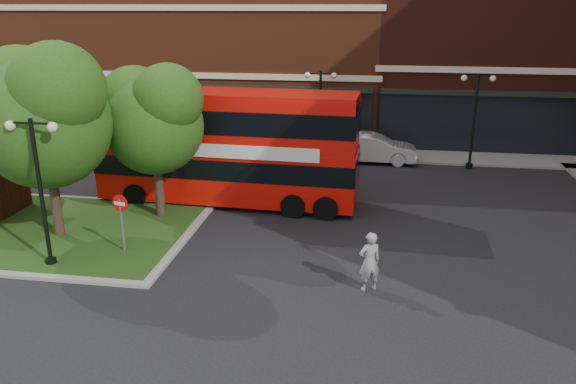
% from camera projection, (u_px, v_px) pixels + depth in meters
% --- Properties ---
extents(ground, '(120.00, 120.00, 0.00)m').
position_uv_depth(ground, '(210.00, 281.00, 17.70)').
color(ground, black).
rests_on(ground, ground).
extents(pavement_far, '(44.00, 3.00, 0.12)m').
position_uv_depth(pavement_far, '(289.00, 151.00, 33.14)').
color(pavement_far, slate).
rests_on(pavement_far, ground).
extents(terrace_far_left, '(26.00, 12.00, 14.00)m').
position_uv_depth(terrace_far_left, '(192.00, 24.00, 39.12)').
color(terrace_far_left, brown).
rests_on(terrace_far_left, ground).
extents(terrace_far_right, '(18.00, 12.00, 16.00)m').
position_uv_depth(terrace_far_right, '(524.00, 9.00, 35.61)').
color(terrace_far_right, '#471911').
rests_on(terrace_far_right, ground).
extents(traffic_island, '(12.60, 7.60, 0.15)m').
position_uv_depth(traffic_island, '(31.00, 229.00, 21.65)').
color(traffic_island, gray).
rests_on(traffic_island, ground).
extents(tree_island_west, '(5.40, 4.71, 7.21)m').
position_uv_depth(tree_island_west, '(42.00, 110.00, 19.54)').
color(tree_island_west, '#2D2116').
rests_on(tree_island_west, ground).
extents(tree_island_east, '(4.46, 3.90, 6.29)m').
position_uv_depth(tree_island_east, '(152.00, 115.00, 21.61)').
color(tree_island_east, '#2D2116').
rests_on(tree_island_east, ground).
extents(lamp_island, '(1.72, 0.36, 5.00)m').
position_uv_depth(lamp_island, '(40.00, 186.00, 17.78)').
color(lamp_island, black).
rests_on(lamp_island, ground).
extents(lamp_far_left, '(1.72, 0.36, 5.00)m').
position_uv_depth(lamp_far_left, '(320.00, 112.00, 30.10)').
color(lamp_far_left, black).
rests_on(lamp_far_left, ground).
extents(lamp_far_right, '(1.72, 0.36, 5.00)m').
position_uv_depth(lamp_far_right, '(474.00, 116.00, 28.93)').
color(lamp_far_right, black).
rests_on(lamp_far_right, ground).
extents(bus, '(11.30, 3.03, 4.28)m').
position_uv_depth(bus, '(227.00, 140.00, 23.92)').
color(bus, red).
rests_on(bus, ground).
extents(woman, '(0.82, 0.70, 1.90)m').
position_uv_depth(woman, '(369.00, 262.00, 16.86)').
color(woman, gray).
rests_on(woman, ground).
extents(car_silver, '(3.98, 1.80, 1.32)m').
position_uv_depth(car_silver, '(292.00, 150.00, 31.00)').
color(car_silver, '#B7B9BF').
rests_on(car_silver, ground).
extents(car_white, '(4.79, 1.71, 1.57)m').
position_uv_depth(car_white, '(373.00, 148.00, 30.82)').
color(car_white, silver).
rests_on(car_white, ground).
extents(no_entry_sign, '(0.60, 0.20, 2.19)m').
position_uv_depth(no_entry_sign, '(121.00, 212.00, 19.11)').
color(no_entry_sign, slate).
rests_on(no_entry_sign, ground).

